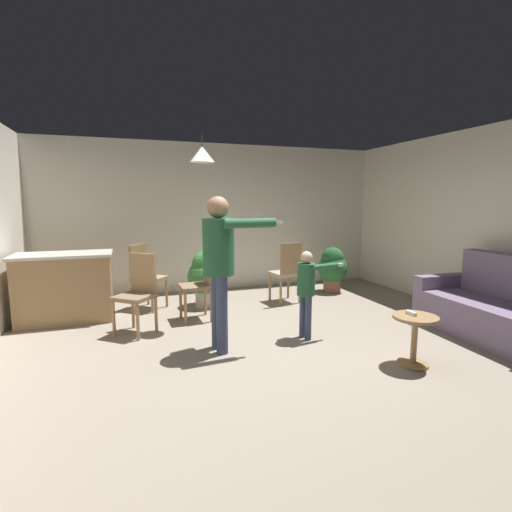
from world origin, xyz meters
The scene contains 16 objects.
ground centered at (0.00, 0.00, 0.00)m, with size 7.68×7.68×0.00m, color gray.
wall_back centered at (0.00, 3.20, 1.35)m, with size 6.40×0.10×2.70m, color silver.
wall_right centered at (3.20, 0.00, 1.35)m, with size 0.10×6.40×2.70m, color silver.
couch_floral centered at (2.61, -0.50, 0.33)m, with size 0.92×1.83×1.00m.
kitchen_counter centered at (-2.45, 1.90, 0.48)m, with size 1.26×0.66×0.95m.
side_table_by_couch centered at (1.09, -0.85, 0.33)m, with size 0.44×0.44×0.52m.
person_adult centered at (-0.67, 0.17, 1.06)m, with size 0.86×0.49×1.71m.
person_child centered at (0.40, 0.20, 0.67)m, with size 0.58×0.31×1.07m.
dining_chair_by_counter centered at (0.84, 1.80, 0.55)m, with size 0.47×0.47×1.00m.
dining_chair_near_wall centered at (-1.51, 1.09, 0.55)m, with size 0.59×0.59×1.00m.
dining_chair_centre_back centered at (-0.66, 1.38, 0.55)m, with size 0.44×0.44×1.00m.
dining_chair_spare centered at (-1.37, 2.21, 0.55)m, with size 0.59×0.59×1.00m.
potted_plant_corner centered at (-0.46, 2.05, 0.49)m, with size 0.58×0.58×0.89m.
potted_plant_by_wall centered at (1.94, 2.25, 0.46)m, with size 0.54×0.54×0.83m.
spare_remote_on_table centered at (1.07, -0.80, 0.54)m, with size 0.04×0.13×0.04m, color white.
ceiling_light_pendant centered at (-0.65, 1.14, 2.25)m, with size 0.32×0.32×0.55m.
Camera 1 is at (-1.61, -3.82, 1.65)m, focal length 26.76 mm.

